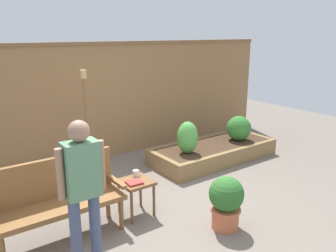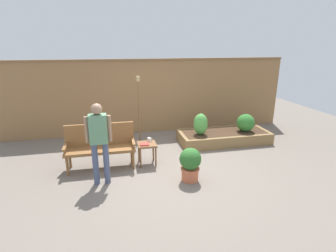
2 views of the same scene
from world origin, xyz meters
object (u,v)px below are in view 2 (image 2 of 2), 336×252
potted_boxwood (190,163)px  person_by_bench (99,137)px  side_table (147,147)px  tiki_torch (138,98)px  garden_bench (100,143)px  cup_on_table (149,140)px  shrub_near_bench (201,124)px  book_on_table (145,144)px  shrub_far_corner (246,123)px

potted_boxwood → person_by_bench: 1.78m
side_table → tiki_torch: bearing=89.6°
garden_bench → person_by_bench: size_ratio=0.92×
cup_on_table → tiki_torch: 1.58m
side_table → tiki_torch: (0.01, 1.54, 0.80)m
potted_boxwood → cup_on_table: bearing=121.8°
side_table → cup_on_table: size_ratio=4.14×
shrub_near_bench → person_by_bench: 2.90m
cup_on_table → book_on_table: 0.22m
garden_bench → tiki_torch: size_ratio=0.82×
garden_bench → potted_boxwood: garden_bench is taller
shrub_far_corner → person_by_bench: size_ratio=0.30×
book_on_table → shrub_near_bench: (1.57, 0.87, 0.09)m
garden_bench → shrub_near_bench: garden_bench is taller
shrub_far_corner → person_by_bench: bearing=-158.5°
potted_boxwood → shrub_far_corner: (2.07, 1.72, 0.17)m
potted_boxwood → shrub_near_bench: shrub_near_bench is taller
side_table → book_on_table: book_on_table is taller
shrub_near_bench → shrub_far_corner: shrub_near_bench is taller
cup_on_table → shrub_far_corner: shrub_far_corner is taller
side_table → person_by_bench: 1.28m
cup_on_table → shrub_near_bench: shrub_near_bench is taller
cup_on_table → shrub_near_bench: 1.60m
shrub_near_bench → tiki_torch: 1.78m
garden_bench → potted_boxwood: bearing=-30.5°
potted_boxwood → shrub_near_bench: 1.91m
shrub_near_bench → cup_on_table: bearing=-154.2°
shrub_near_bench → person_by_bench: size_ratio=0.36×
shrub_near_bench → tiki_torch: size_ratio=0.32×
book_on_table → garden_bench: bearing=176.2°
person_by_bench → tiki_torch: bearing=66.2°
side_table → cup_on_table: cup_on_table is taller
side_table → cup_on_table: 0.19m
shrub_far_corner → person_by_bench: person_by_bench is taller
garden_bench → tiki_torch: (1.00, 1.46, 0.66)m
cup_on_table → potted_boxwood: 1.22m
garden_bench → shrub_near_bench: bearing=16.2°
cup_on_table → shrub_far_corner: bearing=14.4°
potted_boxwood → tiki_torch: tiki_torch is taller
side_table → shrub_near_bench: bearing=28.3°
shrub_near_bench → tiki_torch: tiki_torch is taller
garden_bench → shrub_far_corner: (3.77, 0.73, -0.01)m
side_table → person_by_bench: bearing=-145.5°
book_on_table → cup_on_table: bearing=58.9°
side_table → person_by_bench: person_by_bench is taller
potted_boxwood → shrub_near_bench: size_ratio=1.19×
shrub_near_bench → shrub_far_corner: 1.27m
garden_bench → book_on_table: (0.93, -0.15, -0.05)m
potted_boxwood → garden_bench: bearing=149.5°
side_table → shrub_near_bench: size_ratio=0.86×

